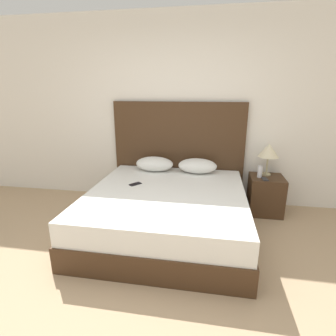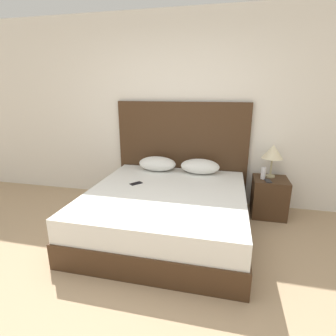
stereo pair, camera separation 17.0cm
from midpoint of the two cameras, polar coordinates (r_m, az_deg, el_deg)
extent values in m
plane|color=tan|center=(2.38, -7.73, -27.74)|extent=(16.00, 16.00, 0.00)
cube|color=white|center=(3.92, 3.42, 12.16)|extent=(10.00, 0.06, 2.70)
cube|color=#422B19|center=(3.23, 1.14, -11.38)|extent=(1.84, 1.92, 0.27)
cube|color=white|center=(3.12, 1.17, -7.12)|extent=(1.80, 1.88, 0.25)
cube|color=#422B19|center=(3.93, 4.16, 3.26)|extent=(1.93, 0.05, 1.50)
ellipsoid|color=white|center=(3.80, -1.06, 0.94)|extent=(0.54, 0.32, 0.21)
ellipsoid|color=white|center=(3.70, 8.29, 0.34)|extent=(0.54, 0.32, 0.21)
cube|color=black|center=(3.30, -5.50, -3.37)|extent=(0.15, 0.16, 0.01)
cube|color=#422B19|center=(3.85, 22.32, -5.88)|extent=(0.44, 0.43, 0.52)
cylinder|color=tan|center=(3.84, 22.52, -1.64)|extent=(0.12, 0.12, 0.02)
cylinder|color=tan|center=(3.81, 22.73, 0.22)|extent=(0.02, 0.02, 0.24)
cone|color=beige|center=(3.76, 23.09, 3.30)|extent=(0.27, 0.27, 0.18)
cube|color=#232328|center=(3.65, 22.20, -2.60)|extent=(0.09, 0.16, 0.01)
cylinder|color=silver|center=(3.70, 21.29, -1.06)|extent=(0.06, 0.06, 0.16)
camera|label=1|loc=(0.08, -88.42, 0.48)|focal=28.00mm
camera|label=2|loc=(0.08, 91.58, -0.48)|focal=28.00mm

